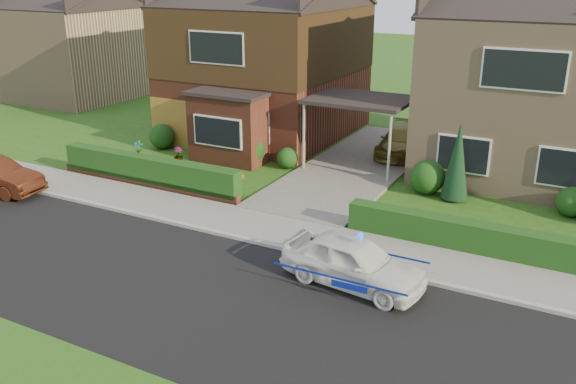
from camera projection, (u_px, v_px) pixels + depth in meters
The scene contains 24 objects.
ground at pixel (191, 291), 14.91m from camera, with size 120.00×120.00×0.00m, color #244F15.
road at pixel (191, 291), 14.91m from camera, with size 60.00×6.00×0.02m, color black.
kerb at pixel (254, 242), 17.42m from camera, with size 60.00×0.16×0.12m, color #9E9993.
sidewalk at pixel (272, 229), 18.29m from camera, with size 60.00×2.00×0.10m, color slate.
driveway at pixel (358, 166), 24.00m from camera, with size 3.80×12.00×0.12m, color #666059.
house_left at pixel (266, 51), 27.63m from camera, with size 7.50×9.53×7.25m.
house_right at pixel (537, 74), 22.68m from camera, with size 7.50×8.06×7.25m.
carport_link at pixel (360, 101), 23.06m from camera, with size 3.80×3.00×2.77m.
garage_door at pixel (172, 123), 26.41m from camera, with size 2.20×0.10×2.10m, color olive.
dwarf_wall at pixel (147, 183), 21.78m from camera, with size 7.70×0.25×0.36m, color brown.
hedge_left at pixel (151, 186), 21.97m from camera, with size 7.50×0.55×0.90m, color #153410.
hedge_right at pixel (478, 254), 16.80m from camera, with size 7.50×0.55×0.80m, color #153410.
shrub_left_far at pixel (162, 136), 26.32m from camera, with size 1.08×1.08×1.08m, color #153410.
shrub_left_mid at pixel (248, 149), 24.14m from camera, with size 1.32×1.32×1.32m, color #153410.
shrub_left_near at pixel (287, 158), 23.77m from camera, with size 0.84×0.84×0.84m, color #153410.
shrub_right_near at pixel (427, 177), 21.08m from camera, with size 1.20×1.20×1.20m, color #153410.
shrub_right_mid at pixel (571, 202), 19.19m from camera, with size 0.96×0.96×0.96m, color #153410.
conifer_a at pixel (457, 163), 20.24m from camera, with size 0.90×0.90×2.60m, color black.
neighbour_left at pixel (76, 53), 36.02m from camera, with size 6.50×7.00×5.20m, color tan.
police_car at pixel (353, 262), 14.97m from camera, with size 3.38×3.83×1.42m.
driveway_car at pixel (401, 141), 25.17m from camera, with size 1.53×3.76×1.09m, color brown.
potted_plant_a at pixel (138, 151), 24.77m from camera, with size 0.42×0.29×0.80m, color gray.
potted_plant_b at pixel (238, 184), 20.98m from camera, with size 0.44×0.36×0.81m, color gray.
potted_plant_c at pixel (178, 156), 24.32m from camera, with size 0.38×0.38×0.68m, color gray.
Camera 1 is at (8.25, -10.49, 7.47)m, focal length 38.00 mm.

